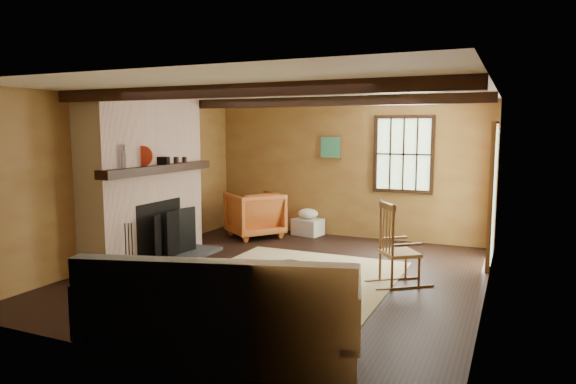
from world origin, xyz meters
The scene contains 10 objects.
ground centered at (0.00, 0.00, 0.00)m, with size 5.50×5.50×0.00m, color black.
room_envelope centered at (0.22, 0.26, 1.63)m, with size 5.02×5.52×2.44m.
fireplace centered at (-2.23, 0.00, 1.10)m, with size 1.02×2.30×2.40m.
rug centered at (0.20, -0.20, 0.00)m, with size 2.50×3.00×0.01m, color tan.
rocking_chair centered at (1.46, 0.19, 0.44)m, with size 0.84×0.77×1.04m.
sofa centered at (0.57, -2.41, 0.33)m, with size 2.48×1.61×0.93m.
firewood_pile centered at (-1.91, 2.44, 0.12)m, with size 0.66×0.12×0.24m.
laundry_basket centered at (-0.67, 2.55, 0.15)m, with size 0.50×0.38×0.30m, color silver.
basket_pillow centered at (-0.67, 2.55, 0.39)m, with size 0.37×0.30×0.19m, color white.
armchair centered at (-1.49, 2.02, 0.41)m, with size 0.87×0.89×0.81m, color #BF6026.
Camera 1 is at (2.76, -6.02, 1.93)m, focal length 32.00 mm.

